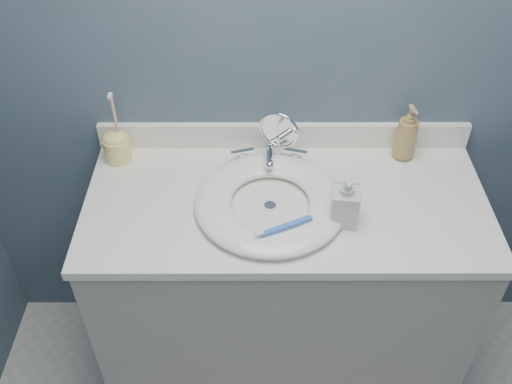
{
  "coord_description": "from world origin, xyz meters",
  "views": [
    {
      "loc": [
        -0.09,
        -0.28,
        2.06
      ],
      "look_at": [
        -0.09,
        0.94,
        0.94
      ],
      "focal_mm": 40.0,
      "sensor_mm": 36.0,
      "label": 1
    }
  ],
  "objects_px": {
    "soap_bottle_clear": "(346,199)",
    "toothbrush_holder": "(116,145)",
    "makeup_mirror": "(279,136)",
    "soap_bottle_amber": "(407,132)"
  },
  "relations": [
    {
      "from": "soap_bottle_clear",
      "to": "toothbrush_holder",
      "type": "relative_size",
      "value": 0.68
    },
    {
      "from": "soap_bottle_amber",
      "to": "toothbrush_holder",
      "type": "relative_size",
      "value": 0.77
    },
    {
      "from": "makeup_mirror",
      "to": "toothbrush_holder",
      "type": "bearing_deg",
      "value": -160.28
    },
    {
      "from": "soap_bottle_amber",
      "to": "soap_bottle_clear",
      "type": "bearing_deg",
      "value": -138.95
    },
    {
      "from": "soap_bottle_clear",
      "to": "toothbrush_holder",
      "type": "distance_m",
      "value": 0.76
    },
    {
      "from": "makeup_mirror",
      "to": "soap_bottle_amber",
      "type": "distance_m",
      "value": 0.41
    },
    {
      "from": "makeup_mirror",
      "to": "soap_bottle_clear",
      "type": "relative_size",
      "value": 1.12
    },
    {
      "from": "soap_bottle_amber",
      "to": "makeup_mirror",
      "type": "bearing_deg",
      "value": 172.87
    },
    {
      "from": "soap_bottle_clear",
      "to": "makeup_mirror",
      "type": "bearing_deg",
      "value": 130.34
    },
    {
      "from": "makeup_mirror",
      "to": "soap_bottle_amber",
      "type": "height_order",
      "value": "same"
    }
  ]
}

